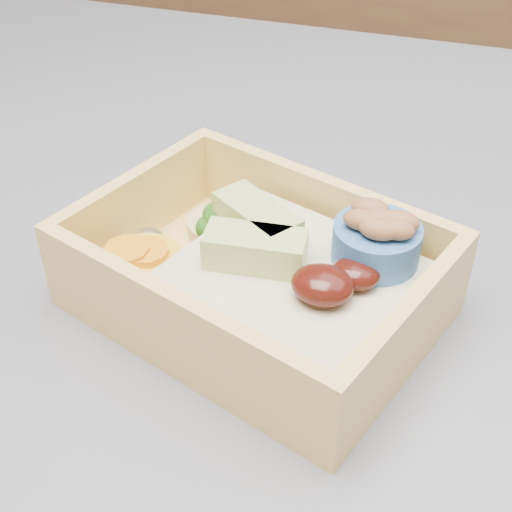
% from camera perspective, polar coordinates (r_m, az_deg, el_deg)
% --- Properties ---
extents(bento_box, '(0.23, 0.19, 0.07)m').
position_cam_1_polar(bento_box, '(0.39, 0.90, -1.62)').
color(bento_box, '#E2B85D').
rests_on(bento_box, island).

